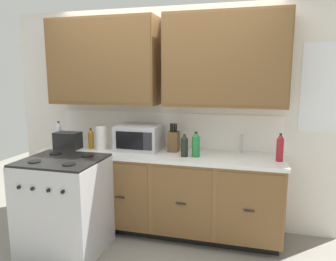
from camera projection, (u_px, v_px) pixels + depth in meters
name	position (u px, v px, depth m)	size (l,w,h in m)	color
ground_plane	(151.00, 243.00, 3.30)	(8.00, 8.00, 0.00)	gray
wall_unit	(163.00, 83.00, 3.50)	(3.81, 0.40, 2.48)	white
counter_run	(159.00, 191.00, 3.51)	(2.64, 0.64, 0.91)	black
stove_range	(64.00, 205.00, 3.10)	(0.76, 0.68, 0.95)	#B7B7BC
microwave	(139.00, 138.00, 3.52)	(0.48, 0.37, 0.28)	#B7B7BC
toaster	(68.00, 140.00, 3.59)	(0.28, 0.18, 0.19)	black
knife_block	(174.00, 141.00, 3.47)	(0.11, 0.14, 0.31)	brown
sink_faucet	(242.00, 144.00, 3.40)	(0.02, 0.02, 0.20)	#B2B5BA
paper_towel_roll	(101.00, 138.00, 3.54)	(0.12, 0.12, 0.26)	white
bottle_dark	(184.00, 146.00, 3.23)	(0.07, 0.07, 0.23)	black
bottle_amber	(91.00, 139.00, 3.60)	(0.06, 0.06, 0.23)	#9E6619
bottle_green	(196.00, 145.00, 3.22)	(0.08, 0.08, 0.26)	#237A38
bottle_clear	(59.00, 134.00, 3.76)	(0.07, 0.07, 0.29)	silver
bottle_red	(280.00, 148.00, 3.05)	(0.07, 0.07, 0.27)	maroon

